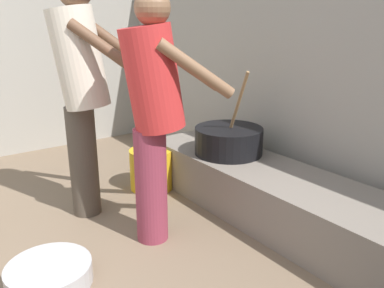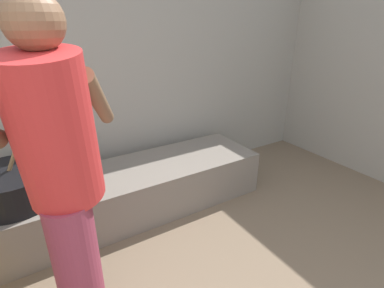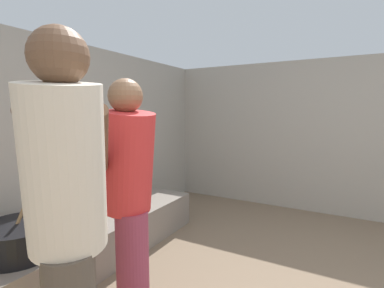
# 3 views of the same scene
# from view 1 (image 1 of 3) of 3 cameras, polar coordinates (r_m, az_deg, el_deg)

# --- Properties ---
(block_enclosure_rear) EXTENTS (5.46, 0.20, 1.99)m
(block_enclosure_rear) POSITION_cam_1_polar(r_m,az_deg,el_deg) (3.06, 18.43, 9.84)
(block_enclosure_rear) COLOR #9E998E
(block_enclosure_rear) RESTS_ON ground_plane
(hearth_ledge) EXTENTS (2.51, 0.60, 0.36)m
(hearth_ledge) POSITION_cam_1_polar(r_m,az_deg,el_deg) (2.80, 12.86, -7.81)
(hearth_ledge) COLOR slate
(hearth_ledge) RESTS_ON ground_plane
(cooking_pot_main) EXTENTS (0.53, 0.53, 0.66)m
(cooking_pot_main) POSITION_cam_1_polar(r_m,az_deg,el_deg) (3.07, 5.32, 0.53)
(cooking_pot_main) COLOR black
(cooking_pot_main) RESTS_ON hearth_ledge
(cook_in_cream_shirt) EXTENTS (0.69, 0.71, 1.65)m
(cook_in_cream_shirt) POSITION_cam_1_polar(r_m,az_deg,el_deg) (2.76, -15.67, 8.25)
(cook_in_cream_shirt) COLOR #4C4238
(cook_in_cream_shirt) RESTS_ON ground_plane
(cook_in_red_shirt) EXTENTS (0.55, 0.71, 1.52)m
(cook_in_red_shirt) POSITION_cam_1_polar(r_m,az_deg,el_deg) (2.34, -5.50, 5.33)
(cook_in_red_shirt) COLOR #8C3347
(cook_in_red_shirt) RESTS_ON ground_plane
(bucket_yellow_plastic) EXTENTS (0.36, 0.36, 0.34)m
(bucket_yellow_plastic) POSITION_cam_1_polar(r_m,az_deg,el_deg) (3.32, -5.90, -3.61)
(bucket_yellow_plastic) COLOR gold
(bucket_yellow_plastic) RESTS_ON ground_plane
(metal_mixing_bowl) EXTENTS (0.45, 0.45, 0.12)m
(metal_mixing_bowl) POSITION_cam_1_polar(r_m,az_deg,el_deg) (2.35, -19.92, -17.27)
(metal_mixing_bowl) COLOR #B7B7BC
(metal_mixing_bowl) RESTS_ON ground_plane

